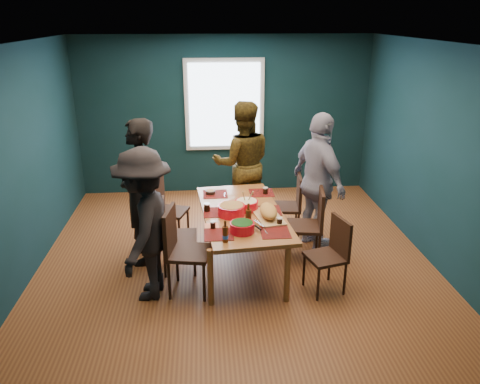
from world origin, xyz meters
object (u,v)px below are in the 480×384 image
object	(u,v)px
bowl_salad	(231,210)
bowl_dumpling	(247,205)
person_back	(243,163)
chair_left_near	(180,245)
person_right	(319,182)
dining_table	(242,217)
bowl_herbs	(242,227)
chair_right_mid	(312,220)
chair_right_near	(332,249)
person_far_left	(140,193)
chair_left_mid	(172,231)
cutting_board	(268,212)
person_near_left	(145,225)
chair_left_far	(165,205)
chair_right_far	(292,201)

from	to	relation	value
bowl_salad	bowl_dumpling	xyz separation A→B (m)	(0.20, 0.16, -0.01)
person_back	chair_left_near	bearing A→B (deg)	64.53
person_back	person_right	distance (m)	1.30
dining_table	bowl_herbs	xyz separation A→B (m)	(-0.05, -0.57, 0.13)
chair_right_mid	chair_right_near	xyz separation A→B (m)	(0.07, -0.71, -0.05)
dining_table	bowl_herbs	world-z (taller)	bowl_herbs
person_far_left	bowl_herbs	xyz separation A→B (m)	(1.21, -0.79, -0.14)
dining_table	chair_left_mid	distance (m)	0.88
chair_left_near	chair_right_mid	world-z (taller)	chair_left_near
bowl_herbs	cutting_board	bearing A→B (deg)	46.82
chair_right_near	person_near_left	bearing A→B (deg)	162.92
chair_left_far	person_right	size ratio (longest dim) A/B	0.49
chair_left_far	person_far_left	distance (m)	0.72
chair_right_mid	chair_right_near	distance (m)	0.71
chair_right_mid	bowl_dumpling	size ratio (longest dim) A/B	3.33
person_back	person_near_left	xyz separation A→B (m)	(-1.23, -1.94, -0.06)
chair_left_far	chair_left_near	world-z (taller)	chair_left_near
chair_left_near	bowl_dumpling	bearing A→B (deg)	48.38
cutting_board	person_near_left	bearing A→B (deg)	-174.54
chair_right_far	person_far_left	xyz separation A→B (m)	(-2.02, -0.52, 0.39)
chair_left_near	dining_table	bearing A→B (deg)	47.45
chair_right_far	chair_right_near	xyz separation A→B (m)	(0.20, -1.41, -0.02)
bowl_dumpling	bowl_herbs	size ratio (longest dim) A/B	1.04
dining_table	person_far_left	size ratio (longest dim) A/B	1.07
chair_left_mid	bowl_herbs	size ratio (longest dim) A/B	3.35
chair_right_mid	bowl_herbs	bearing A→B (deg)	-137.66
chair_right_mid	bowl_herbs	size ratio (longest dim) A/B	3.48
bowl_dumpling	chair_right_mid	bearing A→B (deg)	-1.77
chair_right_far	bowl_salad	world-z (taller)	chair_right_far
chair_left_near	bowl_herbs	bearing A→B (deg)	9.45
chair_right_mid	bowl_herbs	distance (m)	1.15
chair_right_far	chair_right_near	distance (m)	1.43
chair_right_mid	person_near_left	world-z (taller)	person_near_left
dining_table	bowl_salad	world-z (taller)	bowl_salad
dining_table	chair_right_far	bearing A→B (deg)	38.88
person_right	bowl_herbs	size ratio (longest dim) A/B	6.71
chair_left_mid	person_far_left	world-z (taller)	person_far_left
person_near_left	chair_right_near	bearing A→B (deg)	97.41
chair_left_near	bowl_salad	xyz separation A→B (m)	(0.60, 0.47, 0.21)
bowl_salad	chair_left_near	bearing A→B (deg)	-142.33
chair_right_mid	person_right	distance (m)	0.55
person_near_left	cutting_board	world-z (taller)	person_near_left
chair_right_near	bowl_herbs	xyz separation A→B (m)	(-1.02, 0.09, 0.28)
chair_left_near	person_right	size ratio (longest dim) A/B	0.55
chair_right_far	person_far_left	world-z (taller)	person_far_left
person_right	bowl_salad	size ratio (longest dim) A/B	5.67
bowl_salad	bowl_dumpling	size ratio (longest dim) A/B	1.13
person_right	cutting_board	world-z (taller)	person_right
person_far_left	person_back	bearing A→B (deg)	130.41
chair_left_near	person_back	size ratio (longest dim) A/B	0.55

